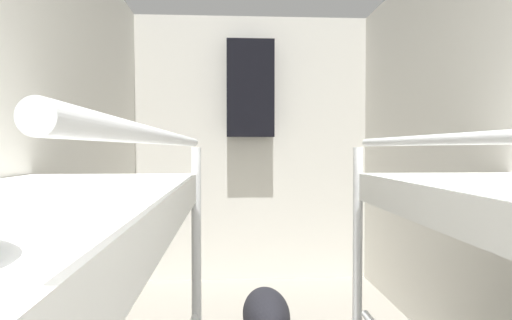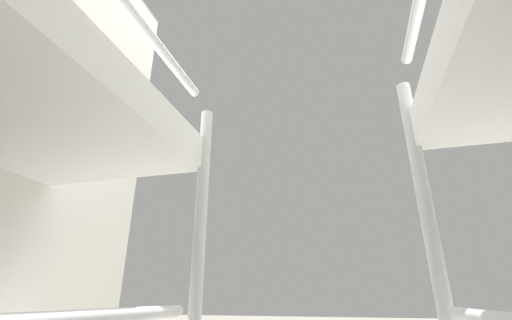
% 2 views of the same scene
% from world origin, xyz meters
% --- Properties ---
extents(wall_left, '(0.06, 4.82, 2.52)m').
position_xyz_m(wall_left, '(-1.13, 2.35, 1.26)').
color(wall_left, silver).
rests_on(wall_left, ground_plane).
extents(wall_back, '(2.33, 0.06, 2.52)m').
position_xyz_m(wall_back, '(0.00, 4.73, 1.26)').
color(wall_back, silver).
rests_on(wall_back, ground_plane).
extents(duffel_bag, '(0.31, 0.64, 0.31)m').
position_xyz_m(duffel_bag, '(0.03, 3.34, 0.16)').
color(duffel_bag, black).
rests_on(duffel_bag, ground_plane).
extents(hanging_coat, '(0.44, 0.12, 0.90)m').
position_xyz_m(hanging_coat, '(-0.02, 4.58, 1.82)').
color(hanging_coat, black).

